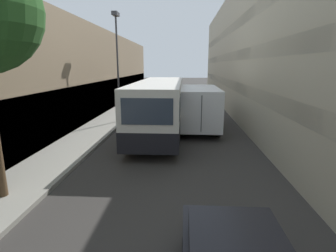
{
  "coord_description": "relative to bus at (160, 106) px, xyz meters",
  "views": [
    {
      "loc": [
        0.57,
        1.96,
        3.98
      ],
      "look_at": [
        -0.06,
        12.19,
        1.6
      ],
      "focal_mm": 28.0,
      "sensor_mm": 36.0,
      "label": 1
    }
  ],
  "objects": [
    {
      "name": "building_left_shopfront",
      "position": [
        -6.25,
        -2.41,
        1.51
      ],
      "size": [
        2.4,
        60.0,
        6.92
      ],
      "color": "#847056",
      "rests_on": "ground_plane"
    },
    {
      "name": "sidewalk_left",
      "position": [
        -3.98,
        -2.41,
        -1.55
      ],
      "size": [
        2.36,
        60.0,
        0.15
      ],
      "color": "gray",
      "rests_on": "ground_plane"
    },
    {
      "name": "ground_plane",
      "position": [
        0.88,
        -2.41,
        -1.63
      ],
      "size": [
        150.0,
        150.0,
        0.0
      ],
      "primitive_type": "plane",
      "color": "#33302D"
    },
    {
      "name": "panel_van",
      "position": [
        -0.24,
        13.08,
        -0.52
      ],
      "size": [
        1.88,
        4.59,
        1.99
      ],
      "color": "#BCBCC1",
      "rests_on": "ground_plane"
    },
    {
      "name": "box_truck",
      "position": [
        2.36,
        1.52,
        -0.15
      ],
      "size": [
        2.32,
        7.37,
        2.66
      ],
      "color": "silver",
      "rests_on": "ground_plane"
    },
    {
      "name": "street_lamp",
      "position": [
        -3.05,
        2.38,
        3.46
      ],
      "size": [
        0.36,
        0.8,
        7.19
      ],
      "color": "#38383D",
      "rests_on": "sidewalk_left"
    },
    {
      "name": "building_right_apartment",
      "position": [
        6.3,
        -2.41,
        3.31
      ],
      "size": [
        2.4,
        60.0,
        9.94
      ],
      "color": "#B7AD93",
      "rests_on": "ground_plane"
    },
    {
      "name": "bus",
      "position": [
        0.0,
        0.0,
        0.0
      ],
      "size": [
        2.56,
        10.83,
        3.07
      ],
      "color": "silver",
      "rests_on": "ground_plane"
    }
  ]
}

